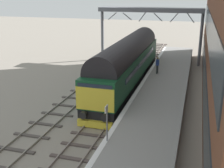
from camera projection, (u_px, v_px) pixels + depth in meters
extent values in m
plane|color=gray|center=(111.00, 107.00, 23.18)|extent=(140.00, 140.00, 0.00)
cube|color=gray|center=(103.00, 105.00, 23.35)|extent=(0.07, 60.00, 0.15)
cube|color=gray|center=(120.00, 107.00, 22.96)|extent=(0.07, 60.00, 0.15)
cube|color=#4E4340|center=(71.00, 158.00, 15.99)|extent=(2.50, 0.26, 0.09)
cube|color=#4E4340|center=(81.00, 146.00, 17.29)|extent=(2.50, 0.26, 0.09)
cube|color=#4E4340|center=(89.00, 135.00, 18.60)|extent=(2.50, 0.26, 0.09)
cube|color=#4E4340|center=(97.00, 125.00, 19.90)|extent=(2.50, 0.26, 0.09)
cube|color=#4E4340|center=(103.00, 117.00, 21.21)|extent=(2.50, 0.26, 0.09)
cube|color=#4E4340|center=(109.00, 110.00, 22.51)|extent=(2.50, 0.26, 0.09)
cube|color=#4E4340|center=(114.00, 103.00, 23.82)|extent=(2.50, 0.26, 0.09)
cube|color=#4E4340|center=(118.00, 97.00, 25.12)|extent=(2.50, 0.26, 0.09)
cube|color=#4E4340|center=(123.00, 92.00, 26.43)|extent=(2.50, 0.26, 0.09)
cube|color=#4E4340|center=(126.00, 87.00, 27.73)|extent=(2.50, 0.26, 0.09)
cube|color=#4E4340|center=(130.00, 83.00, 29.04)|extent=(2.50, 0.26, 0.09)
cube|color=#4E4340|center=(133.00, 79.00, 30.34)|extent=(2.50, 0.26, 0.09)
cube|color=#4E4340|center=(136.00, 75.00, 31.65)|extent=(2.50, 0.26, 0.09)
cube|color=#4E4340|center=(138.00, 72.00, 32.95)|extent=(2.50, 0.26, 0.09)
cube|color=#4E4340|center=(141.00, 69.00, 34.26)|extent=(2.50, 0.26, 0.09)
cube|color=#4E4340|center=(143.00, 66.00, 35.56)|extent=(2.50, 0.26, 0.09)
cube|color=#4E4340|center=(145.00, 63.00, 36.87)|extent=(2.50, 0.26, 0.09)
cube|color=#4E4340|center=(147.00, 61.00, 38.17)|extent=(2.50, 0.26, 0.09)
cube|color=#4E4340|center=(149.00, 58.00, 39.48)|extent=(2.50, 0.26, 0.09)
cube|color=#4E4340|center=(150.00, 56.00, 40.78)|extent=(2.50, 0.26, 0.09)
cube|color=#4E4340|center=(152.00, 54.00, 42.09)|extent=(2.50, 0.26, 0.09)
cube|color=#4E4340|center=(153.00, 52.00, 43.39)|extent=(2.50, 0.26, 0.09)
cube|color=#4E4340|center=(155.00, 50.00, 44.69)|extent=(2.50, 0.26, 0.09)
cube|color=#4E4340|center=(156.00, 49.00, 46.00)|extent=(2.50, 0.26, 0.09)
cube|color=#4E4340|center=(157.00, 47.00, 47.30)|extent=(2.50, 0.26, 0.09)
cube|color=#4E4340|center=(159.00, 46.00, 48.61)|extent=(2.50, 0.26, 0.09)
cube|color=#4E4340|center=(160.00, 44.00, 49.91)|extent=(2.50, 0.26, 0.09)
cube|color=gray|center=(63.00, 101.00, 24.27)|extent=(0.07, 60.00, 0.15)
cube|color=gray|center=(79.00, 102.00, 23.89)|extent=(0.07, 60.00, 0.15)
cube|color=#4A433F|center=(15.00, 150.00, 16.83)|extent=(2.50, 0.26, 0.09)
cube|color=#4A433F|center=(32.00, 136.00, 18.44)|extent=(2.50, 0.26, 0.09)
cube|color=#4A433F|center=(45.00, 124.00, 20.06)|extent=(2.50, 0.26, 0.09)
cube|color=#4A433F|center=(57.00, 114.00, 21.67)|extent=(2.50, 0.26, 0.09)
cube|color=#4A433F|center=(67.00, 106.00, 23.28)|extent=(2.50, 0.26, 0.09)
cube|color=#4A433F|center=(76.00, 98.00, 24.89)|extent=(2.50, 0.26, 0.09)
cube|color=#4A433F|center=(83.00, 92.00, 26.50)|extent=(2.50, 0.26, 0.09)
cube|color=#4A433F|center=(90.00, 86.00, 28.12)|extent=(2.50, 0.26, 0.09)
cube|color=#4A433F|center=(96.00, 81.00, 29.73)|extent=(2.50, 0.26, 0.09)
cube|color=#4A433F|center=(102.00, 76.00, 31.34)|extent=(2.50, 0.26, 0.09)
cube|color=#4A433F|center=(106.00, 72.00, 32.95)|extent=(2.50, 0.26, 0.09)
cube|color=#4A433F|center=(111.00, 68.00, 34.56)|extent=(2.50, 0.26, 0.09)
cube|color=#4A433F|center=(115.00, 65.00, 36.18)|extent=(2.50, 0.26, 0.09)
cube|color=#4A433F|center=(119.00, 61.00, 37.79)|extent=(2.50, 0.26, 0.09)
cube|color=#4A433F|center=(122.00, 58.00, 39.40)|extent=(2.50, 0.26, 0.09)
cube|color=#4A433F|center=(125.00, 56.00, 41.01)|extent=(2.50, 0.26, 0.09)
cube|color=#4A433F|center=(128.00, 53.00, 42.62)|extent=(2.50, 0.26, 0.09)
cube|color=#4A433F|center=(131.00, 51.00, 44.24)|extent=(2.50, 0.26, 0.09)
cube|color=#4A433F|center=(133.00, 49.00, 45.85)|extent=(2.50, 0.26, 0.09)
cube|color=#4A433F|center=(136.00, 47.00, 47.46)|extent=(2.50, 0.26, 0.09)
cube|color=#4A433F|center=(138.00, 45.00, 49.07)|extent=(2.50, 0.26, 0.09)
cube|color=#4A433F|center=(140.00, 43.00, 50.68)|extent=(2.50, 0.26, 0.09)
cube|color=gray|center=(157.00, 106.00, 22.06)|extent=(4.00, 44.00, 1.00)
cube|color=white|center=(133.00, 97.00, 22.40)|extent=(0.30, 44.00, 0.01)
cube|color=#2D363D|center=(204.00, 74.00, 24.32)|extent=(0.06, 32.96, 2.18)
cube|color=#2D363D|center=(209.00, 27.00, 23.13)|extent=(0.06, 32.96, 2.18)
cube|color=black|center=(128.00, 78.00, 27.92)|extent=(2.56, 18.52, 0.60)
cube|color=#134928|center=(128.00, 64.00, 27.51)|extent=(2.70, 18.52, 2.10)
cylinder|color=black|center=(128.00, 51.00, 27.13)|extent=(2.56, 17.03, 2.57)
cube|color=yellow|center=(95.00, 100.00, 19.06)|extent=(2.65, 0.08, 1.58)
cube|color=#232D3D|center=(95.00, 89.00, 18.86)|extent=(2.38, 0.04, 0.64)
cube|color=#232D3D|center=(142.00, 62.00, 27.05)|extent=(0.04, 12.96, 0.44)
cylinder|color=black|center=(83.00, 115.00, 19.41)|extent=(0.48, 0.35, 0.48)
cylinder|color=black|center=(105.00, 118.00, 19.01)|extent=(0.48, 0.35, 0.48)
cube|color=yellow|center=(95.00, 124.00, 19.54)|extent=(2.43, 0.36, 0.47)
cylinder|color=black|center=(103.00, 111.00, 21.09)|extent=(1.64, 1.04, 1.04)
cylinder|color=black|center=(108.00, 105.00, 22.10)|extent=(1.64, 1.04, 1.04)
cylinder|color=black|center=(112.00, 100.00, 23.10)|extent=(1.64, 1.04, 1.04)
cylinder|color=black|center=(139.00, 67.00, 32.93)|extent=(1.64, 1.04, 1.04)
cylinder|color=black|center=(140.00, 65.00, 33.94)|extent=(1.64, 1.04, 1.04)
cylinder|color=black|center=(142.00, 63.00, 34.94)|extent=(1.64, 1.04, 1.04)
cylinder|color=slate|center=(107.00, 124.00, 15.60)|extent=(0.08, 0.08, 2.05)
cube|color=white|center=(106.00, 109.00, 15.34)|extent=(0.05, 0.44, 0.36)
cube|color=black|center=(106.00, 109.00, 15.35)|extent=(0.01, 0.20, 0.24)
cylinder|color=#2A3131|center=(157.00, 70.00, 28.54)|extent=(0.13, 0.13, 0.84)
cylinder|color=#2A3131|center=(158.00, 69.00, 28.70)|extent=(0.13, 0.13, 0.84)
cylinder|color=navy|center=(157.00, 62.00, 28.41)|extent=(0.43, 0.43, 0.56)
sphere|color=brown|center=(158.00, 58.00, 28.28)|extent=(0.22, 0.22, 0.22)
cylinder|color=navy|center=(157.00, 63.00, 28.24)|extent=(0.09, 0.09, 0.52)
cylinder|color=navy|center=(158.00, 62.00, 28.57)|extent=(0.09, 0.09, 0.52)
cylinder|color=slate|center=(102.00, 36.00, 38.07)|extent=(0.36, 0.36, 6.32)
cylinder|color=slate|center=(201.00, 40.00, 34.77)|extent=(0.36, 0.36, 6.32)
cube|color=slate|center=(150.00, 10.00, 35.37)|extent=(12.74, 2.00, 0.50)
cylinder|color=slate|center=(112.00, 16.00, 36.92)|extent=(1.14, 0.10, 0.97)
cylinder|color=slate|center=(127.00, 16.00, 36.41)|extent=(1.18, 0.10, 0.92)
cylinder|color=slate|center=(142.00, 17.00, 35.89)|extent=(0.91, 0.10, 1.19)
cylinder|color=slate|center=(158.00, 17.00, 35.38)|extent=(1.11, 0.10, 1.00)
cylinder|color=slate|center=(174.00, 18.00, 34.86)|extent=(0.96, 0.10, 1.15)
cylinder|color=slate|center=(191.00, 18.00, 34.35)|extent=(0.95, 0.10, 1.16)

